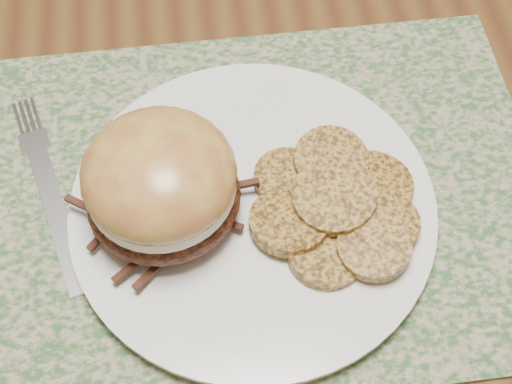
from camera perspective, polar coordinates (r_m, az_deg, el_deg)
ground at (r=1.35m, az=3.38°, el=-6.85°), size 3.50×3.50×0.00m
dining_table at (r=0.79m, az=5.90°, el=13.47°), size 1.50×0.90×0.75m
placemat at (r=0.56m, az=0.24°, el=-0.20°), size 0.45×0.33×0.00m
dinner_plate at (r=0.54m, az=-0.25°, el=-1.39°), size 0.26×0.26×0.02m
pork_sandwich at (r=0.50m, az=-7.60°, el=0.60°), size 0.13×0.13×0.08m
roasted_potatoes at (r=0.53m, az=6.78°, el=-1.26°), size 0.15×0.15×0.03m
fork at (r=0.58m, az=-16.22°, el=0.23°), size 0.07×0.19×0.00m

